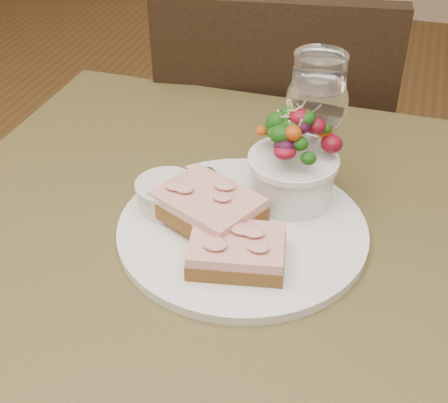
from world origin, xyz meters
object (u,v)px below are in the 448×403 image
(ramekin, at_px, (167,194))
(chair_far, at_px, (271,230))
(cafe_table, at_px, (231,310))
(salad_bowl, at_px, (294,158))
(dinner_plate, at_px, (242,229))
(wine_glass, at_px, (316,105))
(sandwich_front, at_px, (237,251))
(sandwich_back, at_px, (208,207))

(ramekin, bearing_deg, chair_far, 88.47)
(cafe_table, relative_size, salad_bowl, 6.30)
(dinner_plate, distance_m, salad_bowl, 0.11)
(cafe_table, height_order, ramekin, ramekin)
(chair_far, height_order, dinner_plate, chair_far)
(chair_far, height_order, wine_glass, wine_glass)
(sandwich_front, bearing_deg, ramekin, 136.24)
(ramekin, relative_size, wine_glass, 0.41)
(cafe_table, relative_size, sandwich_back, 5.60)
(dinner_plate, height_order, sandwich_back, sandwich_back)
(dinner_plate, xyz_separation_m, ramekin, (-0.10, 0.01, 0.03))
(sandwich_front, relative_size, ramekin, 1.65)
(dinner_plate, distance_m, sandwich_back, 0.05)
(chair_far, bearing_deg, sandwich_back, 85.53)
(chair_far, xyz_separation_m, dinner_plate, (0.08, -0.58, 0.46))
(chair_far, bearing_deg, sandwich_front, 89.74)
(sandwich_back, relative_size, wine_glass, 0.82)
(sandwich_front, relative_size, salad_bowl, 0.93)
(dinner_plate, bearing_deg, ramekin, 174.94)
(sandwich_front, height_order, wine_glass, wine_glass)
(sandwich_front, xyz_separation_m, salad_bowl, (0.03, 0.14, 0.04))
(sandwich_back, height_order, wine_glass, wine_glass)
(cafe_table, bearing_deg, chair_far, 97.51)
(chair_far, bearing_deg, ramekin, 79.72)
(dinner_plate, height_order, sandwich_front, sandwich_front)
(sandwich_front, xyz_separation_m, wine_glass, (0.05, 0.18, 0.10))
(ramekin, bearing_deg, sandwich_front, -33.15)
(sandwich_front, height_order, salad_bowl, salad_bowl)
(salad_bowl, xyz_separation_m, wine_glass, (0.02, 0.04, 0.05))
(ramekin, xyz_separation_m, salad_bowl, (0.14, 0.06, 0.04))
(sandwich_back, height_order, ramekin, sandwich_back)
(cafe_table, bearing_deg, sandwich_back, 144.67)
(dinner_plate, xyz_separation_m, sandwich_front, (0.01, -0.06, 0.02))
(chair_far, xyz_separation_m, sandwich_back, (0.04, -0.58, 0.49))
(ramekin, bearing_deg, salad_bowl, 24.46)
(sandwich_back, relative_size, salad_bowl, 1.13)
(dinner_plate, xyz_separation_m, wine_glass, (0.06, 0.12, 0.12))
(ramekin, bearing_deg, wine_glass, 34.37)
(sandwich_back, bearing_deg, dinner_plate, 34.54)
(sandwich_back, bearing_deg, sandwich_front, -22.62)
(ramekin, distance_m, wine_glass, 0.21)
(dinner_plate, height_order, salad_bowl, salad_bowl)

